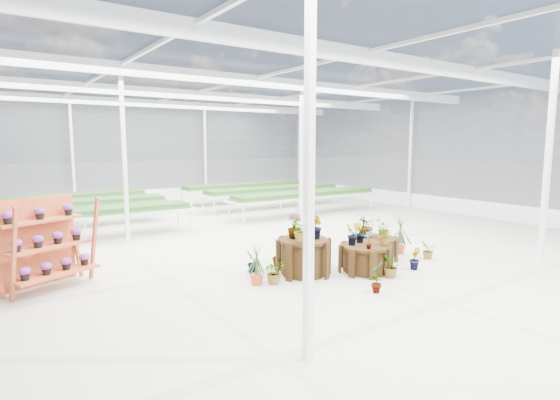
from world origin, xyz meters
TOP-DOWN VIEW (x-y plane):
  - ground_plane at (0.00, 0.00)m, footprint 24.00×24.00m
  - greenhouse_shell at (0.00, 0.00)m, footprint 18.00×24.00m
  - steel_frame at (0.00, 0.00)m, footprint 18.00×24.00m
  - nursery_benches at (0.00, 7.20)m, footprint 16.00×7.00m
  - plinth_tall at (-0.83, -1.10)m, footprint 1.44×1.44m
  - plinth_mid at (0.37, -1.70)m, footprint 1.36×1.36m
  - plinth_low at (1.37, -1.00)m, footprint 1.42×1.42m
  - shelf_rack at (-5.31, 0.93)m, footprint 1.82×1.42m
  - nursery_plants at (0.13, -1.22)m, footprint 4.78×2.87m

SIDE VIEW (x-z plane):
  - ground_plane at x=0.00m, z-range 0.00..0.00m
  - plinth_low at x=1.37m, z-range 0.00..0.50m
  - plinth_mid at x=0.37m, z-range 0.00..0.59m
  - plinth_tall at x=-0.83m, z-range 0.00..0.76m
  - nursery_benches at x=0.00m, z-range 0.00..0.84m
  - nursery_plants at x=0.13m, z-range -0.08..1.21m
  - shelf_rack at x=-5.31m, z-range 0.00..1.71m
  - greenhouse_shell at x=0.00m, z-range 0.00..4.50m
  - steel_frame at x=0.00m, z-range 0.00..4.50m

